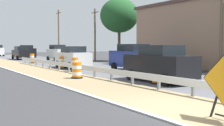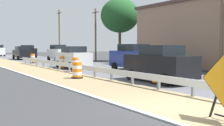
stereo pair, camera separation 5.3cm
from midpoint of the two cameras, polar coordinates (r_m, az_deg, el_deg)
ground_plane at (r=9.47m, az=12.73°, el=-9.12°), size 160.00×160.00×0.00m
median_dirt_strip at (r=9.91m, az=15.25°, el=-8.58°), size 3.62×120.00×0.01m
curb_near_edge at (r=8.62m, az=6.54°, el=-10.30°), size 0.20×120.00×0.11m
guardrail_median at (r=13.18m, az=9.51°, el=-3.23°), size 0.18×47.51×0.71m
traffic_barrel_nearest at (r=15.21m, az=9.35°, el=-2.38°), size 0.67×0.67×1.10m
traffic_barrel_close at (r=17.66m, az=-7.14°, el=-1.66°), size 0.74×0.74×1.03m
traffic_barrel_mid at (r=22.26m, az=-7.54°, el=-0.45°), size 0.65×0.65×1.13m
traffic_barrel_far at (r=25.60m, az=-10.07°, el=0.01°), size 0.67×0.67×1.10m
traffic_barrel_farther at (r=34.37m, az=-15.98°, el=0.83°), size 0.63×0.63×1.11m
car_lead_near_lane at (r=43.86m, az=-18.02°, el=2.01°), size 2.15×4.69×2.00m
car_trailing_near_lane at (r=37.39m, az=-10.96°, el=2.03°), size 1.96×4.06×2.20m
car_lead_far_lane at (r=15.99m, az=9.82°, el=-0.12°), size 2.11×4.60×2.10m
car_mid_far_lane at (r=51.20m, az=-16.97°, el=2.33°), size 2.27×4.48×2.17m
car_distant_a at (r=22.82m, az=4.75°, el=1.15°), size 2.20×4.83×2.21m
car_distant_b at (r=25.77m, az=-7.95°, el=1.20°), size 2.15×4.61×2.02m
roadside_shop_near at (r=28.26m, az=20.16°, el=5.62°), size 7.25×15.27×6.34m
utility_pole_near at (r=22.75m, az=21.82°, el=9.54°), size 0.24×1.80×8.74m
utility_pole_mid at (r=37.87m, az=-3.37°, el=6.04°), size 0.24×1.80×7.08m
utility_pole_far at (r=46.61m, az=-10.77°, el=6.05°), size 0.24×1.80×7.94m
bush_roadside at (r=22.94m, az=11.86°, el=0.64°), size 3.19×3.19×1.84m
tree_roadside at (r=36.93m, az=1.66°, el=9.76°), size 5.05×5.05×8.33m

